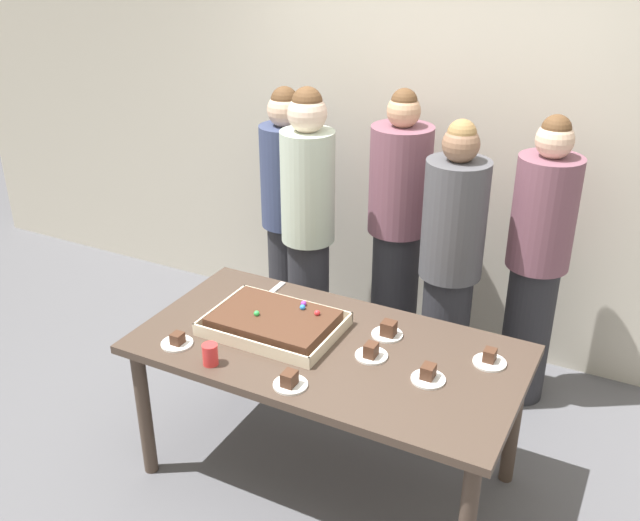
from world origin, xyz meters
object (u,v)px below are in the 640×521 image
(drink_cup_nearest, at_px, (210,354))
(plated_slice_near_left, at_px, (290,382))
(person_green_shirt_behind, at_px, (450,266))
(plated_slice_near_right, at_px, (490,359))
(plated_slice_center_back, at_px, (388,331))
(person_left_edge_reaching, at_px, (287,213))
(party_table, at_px, (328,362))
(sheet_cake, at_px, (274,322))
(cake_server_utensil, at_px, (274,290))
(plated_slice_far_left, at_px, (177,341))
(plated_slice_center_front, at_px, (371,353))
(person_striped_tie_right, at_px, (537,262))
(plated_slice_far_right, at_px, (428,375))
(person_serving_front, at_px, (398,229))
(person_far_right_suit, at_px, (308,231))

(drink_cup_nearest, bearing_deg, plated_slice_near_left, 2.48)
(person_green_shirt_behind, bearing_deg, plated_slice_near_right, 64.78)
(plated_slice_center_back, height_order, person_left_edge_reaching, person_left_edge_reaching)
(plated_slice_center_back, distance_m, drink_cup_nearest, 0.84)
(party_table, bearing_deg, person_left_edge_reaching, 127.58)
(party_table, bearing_deg, sheet_cake, 177.67)
(plated_slice_center_back, bearing_deg, plated_slice_near_left, -110.63)
(party_table, xyz_separation_m, cake_server_utensil, (-0.50, 0.35, 0.09))
(plated_slice_far_left, bearing_deg, plated_slice_center_front, 20.84)
(drink_cup_nearest, distance_m, person_green_shirt_behind, 1.44)
(plated_slice_near_left, distance_m, person_left_edge_reaching, 1.70)
(sheet_cake, distance_m, plated_slice_center_front, 0.51)
(party_table, relative_size, plated_slice_far_left, 11.97)
(person_left_edge_reaching, bearing_deg, drink_cup_nearest, -9.72)
(person_striped_tie_right, height_order, person_left_edge_reaching, person_striped_tie_right)
(plated_slice_far_left, bearing_deg, cake_server_utensil, 79.12)
(cake_server_utensil, distance_m, person_left_edge_reaching, 0.84)
(sheet_cake, height_order, plated_slice_far_right, sheet_cake)
(plated_slice_near_left, relative_size, plated_slice_far_left, 1.00)
(person_serving_front, distance_m, person_striped_tie_right, 0.83)
(person_far_right_suit, bearing_deg, plated_slice_center_front, 26.90)
(person_striped_tie_right, bearing_deg, plated_slice_far_right, 32.02)
(sheet_cake, distance_m, person_green_shirt_behind, 1.06)
(cake_server_utensil, relative_size, person_green_shirt_behind, 0.12)
(plated_slice_far_left, distance_m, person_serving_front, 1.57)
(plated_slice_center_back, relative_size, person_serving_front, 0.09)
(party_table, relative_size, plated_slice_center_front, 11.97)
(party_table, distance_m, plated_slice_center_back, 0.32)
(party_table, distance_m, plated_slice_center_front, 0.24)
(sheet_cake, bearing_deg, person_striped_tie_right, 48.49)
(sheet_cake, bearing_deg, person_left_edge_reaching, 116.89)
(drink_cup_nearest, xyz_separation_m, person_green_shirt_behind, (0.69, 1.27, 0.04))
(cake_server_utensil, xyz_separation_m, person_green_shirt_behind, (0.79, 0.54, 0.09))
(drink_cup_nearest, bearing_deg, plated_slice_far_right, 20.24)
(person_left_edge_reaching, bearing_deg, plated_slice_far_right, 22.88)
(plated_slice_near_right, xyz_separation_m, plated_slice_center_back, (-0.49, 0.00, 0.01))
(plated_slice_far_right, height_order, person_serving_front, person_serving_front)
(person_green_shirt_behind, bearing_deg, party_table, 15.66)
(sheet_cake, relative_size, person_green_shirt_behind, 0.38)
(plated_slice_center_front, distance_m, drink_cup_nearest, 0.72)
(drink_cup_nearest, height_order, person_green_shirt_behind, person_green_shirt_behind)
(party_table, distance_m, plated_slice_far_left, 0.71)
(plated_slice_near_left, xyz_separation_m, plated_slice_near_right, (0.70, 0.56, -0.00))
(plated_slice_center_front, bearing_deg, party_table, -178.16)
(person_green_shirt_behind, xyz_separation_m, person_striped_tie_right, (0.41, 0.25, 0.01))
(cake_server_utensil, relative_size, person_left_edge_reaching, 0.12)
(person_striped_tie_right, xyz_separation_m, person_left_edge_reaching, (-1.55, -0.03, 0.01))
(party_table, xyz_separation_m, person_far_right_suit, (-0.53, 0.79, 0.26))
(plated_slice_far_right, bearing_deg, plated_slice_far_left, -166.43)
(person_serving_front, distance_m, person_left_edge_reaching, 0.73)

